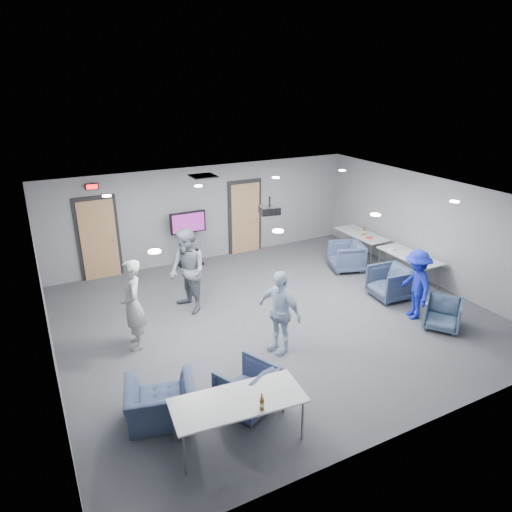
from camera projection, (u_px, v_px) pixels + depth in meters
name	position (u px, v px, depth m)	size (l,w,h in m)	color
floor	(275.00, 316.00, 10.15)	(9.00, 9.00, 0.00)	#3E4046
ceiling	(277.00, 198.00, 9.16)	(9.00, 9.00, 0.00)	white
wall_back	(206.00, 213.00, 12.97)	(9.00, 0.02, 2.70)	gray
wall_front	(417.00, 356.00, 6.35)	(9.00, 0.02, 2.70)	gray
wall_left	(45.00, 306.00, 7.74)	(0.02, 8.00, 2.70)	gray
wall_right	(430.00, 230.00, 11.57)	(0.02, 8.00, 2.70)	gray
door_left	(99.00, 239.00, 11.75)	(1.06, 0.17, 2.24)	black
door_right	(245.00, 218.00, 13.54)	(1.06, 0.17, 2.24)	black
exit_sign	(92.00, 187.00, 11.23)	(0.32, 0.08, 0.16)	black
hvac_diffuser	(203.00, 176.00, 11.27)	(0.60, 0.60, 0.03)	black
downlights	(277.00, 199.00, 9.17)	(6.18, 3.78, 0.02)	white
person_a	(133.00, 305.00, 8.71)	(0.66, 0.43, 1.81)	#949694
person_b	(187.00, 271.00, 10.07)	(0.94, 0.73, 1.93)	slate
person_c	(279.00, 311.00, 8.62)	(0.98, 0.41, 1.67)	#A8BFD9
person_d	(416.00, 285.00, 9.85)	(1.01, 0.58, 1.57)	#18229E
chair_right_a	(346.00, 257.00, 12.46)	(0.83, 0.86, 0.78)	#3D4B6A
chair_right_b	(390.00, 283.00, 10.87)	(0.84, 0.86, 0.78)	#334059
chair_right_c	(443.00, 314.00, 9.58)	(0.70, 0.72, 0.66)	#3D516A
chair_front_a	(247.00, 388.00, 7.23)	(0.80, 0.82, 0.75)	#3B4666
chair_front_b	(161.00, 403.00, 6.95)	(1.03, 0.90, 0.67)	#3A4865
table_right_a	(361.00, 235.00, 13.24)	(0.70, 1.69, 0.73)	#BBBEC1
table_right_b	(410.00, 257.00, 11.67)	(0.72, 1.73, 0.73)	#BBBEC1
table_front_left	(238.00, 402.00, 6.44)	(1.97, 0.97, 0.73)	#BBBEC1
bottle_front	(262.00, 404.00, 6.20)	(0.07, 0.07, 0.26)	brown
bottle_right	(364.00, 232.00, 13.09)	(0.07, 0.07, 0.26)	brown
snack_box	(369.00, 238.00, 12.83)	(0.18, 0.12, 0.04)	red
wrapper	(392.00, 249.00, 11.96)	(0.21, 0.14, 0.05)	silver
tv_stand	(189.00, 235.00, 12.66)	(1.00, 0.48, 1.54)	black
projector	(270.00, 210.00, 9.42)	(0.44, 0.41, 0.37)	black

